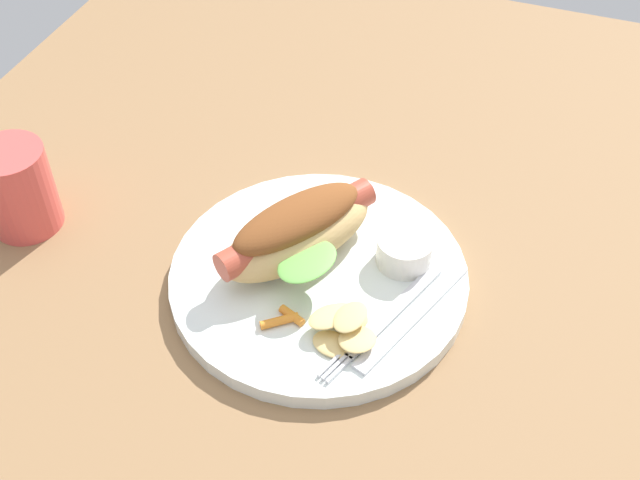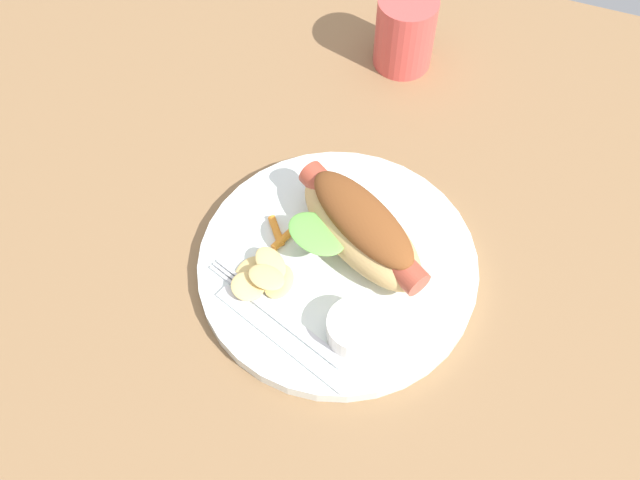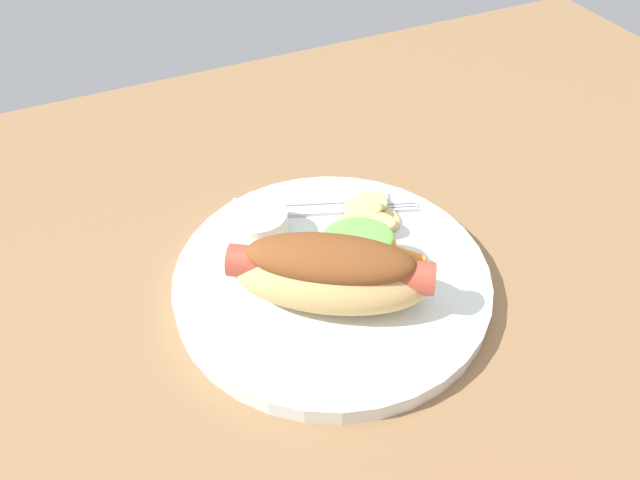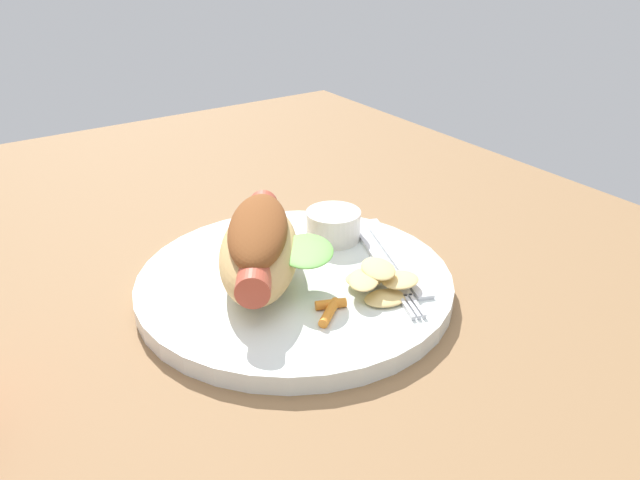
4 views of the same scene
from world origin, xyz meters
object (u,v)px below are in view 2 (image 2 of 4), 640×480
(sauce_ramekin, at_px, (355,329))
(carrot_garnish, at_px, (279,235))
(fork, at_px, (280,315))
(knife, at_px, (277,337))
(chips_pile, at_px, (263,276))
(hot_dog, at_px, (360,230))
(plate, at_px, (338,266))
(drinking_cup, at_px, (404,32))

(sauce_ramekin, relative_size, carrot_garnish, 1.44)
(fork, bearing_deg, knife, 125.04)
(chips_pile, bearing_deg, sauce_ramekin, -13.81)
(hot_dog, bearing_deg, carrot_garnish, 43.19)
(plate, distance_m, drinking_cup, 0.30)
(hot_dog, xyz_separation_m, knife, (-0.04, -0.12, -0.03))
(plate, bearing_deg, fork, -113.47)
(sauce_ramekin, distance_m, carrot_garnish, 0.13)
(drinking_cup, bearing_deg, plate, -85.41)
(sauce_ramekin, xyz_separation_m, fork, (-0.07, -0.00, -0.01))
(sauce_ramekin, distance_m, fork, 0.07)
(knife, xyz_separation_m, chips_pile, (-0.03, 0.05, 0.01))
(plate, relative_size, chips_pile, 3.78)
(carrot_garnish, bearing_deg, chips_pile, -85.02)
(knife, height_order, carrot_garnish, carrot_garnish)
(chips_pile, height_order, carrot_garnish, chips_pile)
(hot_dog, distance_m, knife, 0.13)
(sauce_ramekin, bearing_deg, plate, 120.13)
(sauce_ramekin, distance_m, drinking_cup, 0.37)
(chips_pile, xyz_separation_m, drinking_cup, (0.04, 0.34, 0.02))
(sauce_ramekin, relative_size, knife, 0.35)
(drinking_cup, bearing_deg, hot_dog, -82.21)
(knife, bearing_deg, sauce_ramekin, -138.50)
(hot_dog, xyz_separation_m, fork, (-0.05, -0.10, -0.03))
(plate, height_order, hot_dog, hot_dog)
(fork, bearing_deg, carrot_garnish, -47.76)
(plate, xyz_separation_m, drinking_cup, (-0.02, 0.30, 0.04))
(plate, bearing_deg, drinking_cup, 94.59)
(fork, distance_m, chips_pile, 0.04)
(fork, xyz_separation_m, carrot_garnish, (-0.03, 0.08, 0.00))
(hot_dog, bearing_deg, chips_pile, 74.48)
(drinking_cup, bearing_deg, sauce_ramekin, -80.13)
(chips_pile, height_order, drinking_cup, drinking_cup)
(sauce_ramekin, height_order, knife, sauce_ramekin)
(hot_dog, xyz_separation_m, sauce_ramekin, (0.03, -0.09, -0.02))
(plate, bearing_deg, carrot_garnish, 173.46)
(knife, bearing_deg, carrot_garnish, -49.05)
(hot_dog, height_order, knife, hot_dog)
(chips_pile, bearing_deg, drinking_cup, 84.01)
(plate, distance_m, knife, 0.10)
(fork, bearing_deg, sauce_ramekin, -156.33)
(knife, distance_m, drinking_cup, 0.39)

